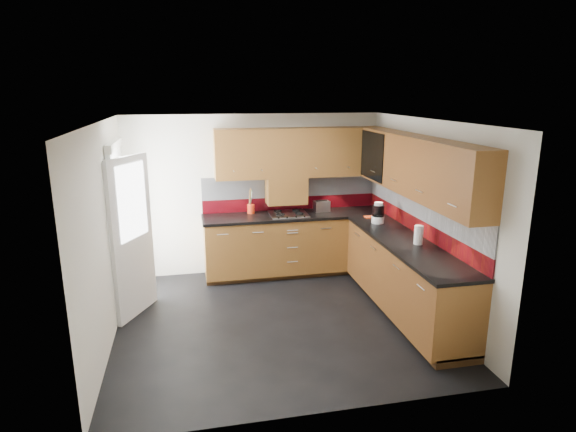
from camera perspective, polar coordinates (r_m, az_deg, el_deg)
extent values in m
cube|color=black|center=(6.03, -1.26, -12.33)|extent=(4.00, 3.80, 0.02)
cube|color=white|center=(5.38, -1.41, 11.69)|extent=(4.00, 3.80, 0.10)
cube|color=silver|center=(7.35, -3.97, 2.63)|extent=(4.00, 0.08, 2.64)
cube|color=silver|center=(3.90, 3.72, -8.47)|extent=(4.00, 0.08, 2.64)
cube|color=silver|center=(5.59, -21.30, -2.25)|extent=(0.08, 3.80, 2.64)
cube|color=silver|center=(6.23, 16.50, -0.16)|extent=(0.08, 3.80, 2.64)
cube|color=brown|center=(7.31, 0.78, -3.29)|extent=(2.70, 0.60, 0.95)
cube|color=brown|center=(6.22, 13.66, -7.03)|extent=(0.60, 2.60, 0.95)
cube|color=#3C2410|center=(7.48, 0.72, -6.31)|extent=(2.70, 0.54, 0.10)
cube|color=#3C2410|center=(6.39, 13.68, -10.55)|extent=(0.54, 2.60, 0.10)
cube|color=black|center=(7.18, 0.73, 0.07)|extent=(2.72, 0.62, 0.04)
cube|color=black|center=(6.05, 13.91, -3.18)|extent=(0.62, 2.60, 0.04)
cube|color=maroon|center=(7.43, 0.31, 1.53)|extent=(2.70, 0.02, 0.20)
cube|color=#B3B6BC|center=(7.38, 0.31, 3.58)|extent=(2.70, 0.02, 0.34)
cube|color=maroon|center=(6.42, 15.15, -1.12)|extent=(0.02, 3.20, 0.20)
cube|color=#B3B6BC|center=(6.35, 15.31, 1.23)|extent=(0.02, 3.20, 0.34)
cube|color=brown|center=(7.17, 1.37, 7.54)|extent=(2.50, 0.33, 0.72)
cube|color=brown|center=(6.04, 15.06, 5.70)|extent=(0.33, 2.87, 0.72)
cube|color=silver|center=(6.99, 0.49, 5.62)|extent=(1.80, 0.01, 0.16)
cube|color=silver|center=(5.97, 13.55, 3.64)|extent=(0.01, 2.00, 0.16)
cube|color=brown|center=(7.21, -0.21, 3.08)|extent=(0.60, 0.33, 0.40)
cube|color=black|center=(6.90, 9.91, 7.05)|extent=(0.01, 0.80, 0.66)
cube|color=#FFD18C|center=(7.02, 12.26, 7.06)|extent=(0.01, 0.76, 0.64)
cube|color=black|center=(6.97, 11.25, 7.22)|extent=(0.29, 0.76, 0.01)
cylinder|color=black|center=(6.73, 12.12, 7.78)|extent=(0.07, 0.07, 0.16)
cylinder|color=black|center=(6.86, 11.61, 7.94)|extent=(0.07, 0.07, 0.16)
cylinder|color=white|center=(7.00, 11.13, 8.09)|extent=(0.07, 0.07, 0.16)
cylinder|color=black|center=(7.14, 10.66, 8.23)|extent=(0.07, 0.07, 0.16)
cube|color=white|center=(6.48, -19.25, -1.47)|extent=(0.06, 0.95, 2.04)
cube|color=white|center=(6.13, -17.95, -2.46)|extent=(0.42, 0.73, 1.98)
cube|color=white|center=(6.01, -18.00, 1.66)|extent=(0.28, 0.50, 0.90)
cube|color=silver|center=(7.14, 0.05, 0.24)|extent=(0.55, 0.48, 0.02)
torus|color=black|center=(7.00, -0.90, 0.15)|extent=(0.12, 0.12, 0.02)
torus|color=black|center=(7.06, 1.38, 0.27)|extent=(0.12, 0.12, 0.02)
torus|color=black|center=(7.22, -1.25, 0.60)|extent=(0.12, 0.12, 0.02)
torus|color=black|center=(7.27, 0.96, 0.71)|extent=(0.12, 0.12, 0.02)
cube|color=black|center=(6.92, 0.44, -0.14)|extent=(0.42, 0.04, 0.02)
cylinder|color=red|center=(7.23, -4.42, 0.84)|extent=(0.11, 0.11, 0.13)
cylinder|color=olive|center=(7.21, -4.50, 2.16)|extent=(0.05, 0.03, 0.27)
cylinder|color=olive|center=(7.21, -4.44, 2.09)|extent=(0.05, 0.02, 0.25)
cylinder|color=olive|center=(7.20, -4.55, 2.22)|extent=(0.05, 0.04, 0.29)
cylinder|color=olive|center=(7.21, -4.38, 2.02)|extent=(0.04, 0.03, 0.23)
cylinder|color=olive|center=(7.19, -4.59, 2.10)|extent=(0.03, 0.05, 0.26)
cube|color=silver|center=(7.34, 4.01, 1.16)|extent=(0.25, 0.17, 0.16)
cube|color=black|center=(7.32, 4.02, 1.81)|extent=(0.18, 0.04, 0.01)
cube|color=black|center=(7.35, 3.95, 1.87)|extent=(0.18, 0.04, 0.01)
cylinder|color=white|center=(6.81, 10.59, -0.40)|extent=(0.17, 0.17, 0.10)
cylinder|color=black|center=(6.78, 10.64, 0.63)|extent=(0.17, 0.17, 0.16)
cylinder|color=white|center=(6.75, 10.68, 1.43)|extent=(0.12, 0.12, 0.04)
cylinder|color=white|center=(5.96, 15.22, -2.18)|extent=(0.14, 0.14, 0.23)
cube|color=#EB481A|center=(7.08, 9.60, -0.11)|extent=(0.13, 0.12, 0.01)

